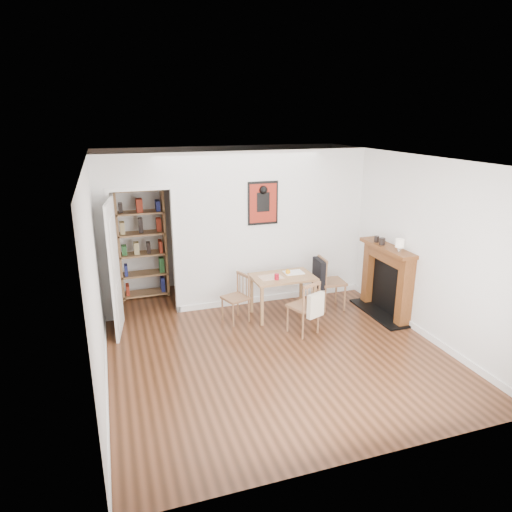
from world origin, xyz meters
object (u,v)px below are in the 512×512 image
object	(u,v)px
bookshelf	(142,244)
ceramic_jar_a	(382,241)
notebook	(294,273)
chair_left	(235,298)
fireplace	(387,278)
mantel_lamp	(400,244)
chair_right	(330,282)
orange_fruit	(288,272)
chair_front	(304,307)
red_glass	(277,277)
dining_table	(283,281)
ceramic_jar_b	(377,239)

from	to	relation	value
bookshelf	ceramic_jar_a	xyz separation A→B (m)	(3.58, -1.95, 0.24)
notebook	ceramic_jar_a	size ratio (longest dim) A/B	2.76
bookshelf	chair_left	bearing A→B (deg)	-51.25
fireplace	mantel_lamp	xyz separation A→B (m)	(-0.07, -0.33, 0.67)
fireplace	chair_right	bearing A→B (deg)	147.95
orange_fruit	mantel_lamp	bearing A→B (deg)	-30.09
chair_front	notebook	bearing A→B (deg)	78.83
fireplace	notebook	size ratio (longest dim) A/B	4.05
bookshelf	orange_fruit	world-z (taller)	bookshelf
chair_left	notebook	bearing A→B (deg)	4.11
fireplace	chair_front	bearing A→B (deg)	-171.66
red_glass	chair_left	bearing A→B (deg)	168.20
notebook	mantel_lamp	bearing A→B (deg)	-32.98
ceramic_jar_a	red_glass	bearing A→B (deg)	171.51
dining_table	orange_fruit	size ratio (longest dim) A/B	12.21
chair_left	orange_fruit	distance (m)	0.96
mantel_lamp	bookshelf	bearing A→B (deg)	146.77
chair_left	chair_right	distance (m)	1.66
bookshelf	mantel_lamp	size ratio (longest dim) A/B	9.83
orange_fruit	notebook	size ratio (longest dim) A/B	0.26
fireplace	red_glass	size ratio (longest dim) A/B	13.29
chair_right	ceramic_jar_b	distance (m)	1.03
notebook	ceramic_jar_b	xyz separation A→B (m)	(1.33, -0.29, 0.53)
orange_fruit	ceramic_jar_b	size ratio (longest dim) A/B	0.80
bookshelf	mantel_lamp	world-z (taller)	bookshelf
dining_table	bookshelf	world-z (taller)	bookshelf
chair_right	ceramic_jar_b	xyz separation A→B (m)	(0.68, -0.23, 0.74)
chair_left	ceramic_jar_a	world-z (taller)	ceramic_jar_a
red_glass	notebook	world-z (taller)	red_glass
chair_right	bookshelf	world-z (taller)	bookshelf
orange_fruit	ceramic_jar_a	world-z (taller)	ceramic_jar_a
chair_front	bookshelf	size ratio (longest dim) A/B	0.42
chair_right	mantel_lamp	world-z (taller)	mantel_lamp
chair_left	red_glass	distance (m)	0.73
ceramic_jar_b	bookshelf	bearing A→B (deg)	153.61
chair_right	dining_table	bearing A→B (deg)	-178.72
bookshelf	red_glass	distance (m)	2.56
red_glass	ceramic_jar_a	xyz separation A→B (m)	(1.69, -0.25, 0.49)
notebook	mantel_lamp	world-z (taller)	mantel_lamp
dining_table	red_glass	xyz separation A→B (m)	(-0.15, -0.13, 0.13)
chair_left	bookshelf	size ratio (longest dim) A/B	0.40
chair_right	mantel_lamp	xyz separation A→B (m)	(0.70, -0.81, 0.81)
dining_table	chair_left	bearing A→B (deg)	179.41
dining_table	chair_left	size ratio (longest dim) A/B	1.28
red_glass	ceramic_jar_a	distance (m)	1.78
chair_right	ceramic_jar_a	bearing A→B (deg)	-30.47
red_glass	ceramic_jar_a	world-z (taller)	ceramic_jar_a
red_glass	notebook	xyz separation A→B (m)	(0.37, 0.21, -0.04)
dining_table	fireplace	bearing A→B (deg)	-15.79
chair_front	fireplace	size ratio (longest dim) A/B	0.67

